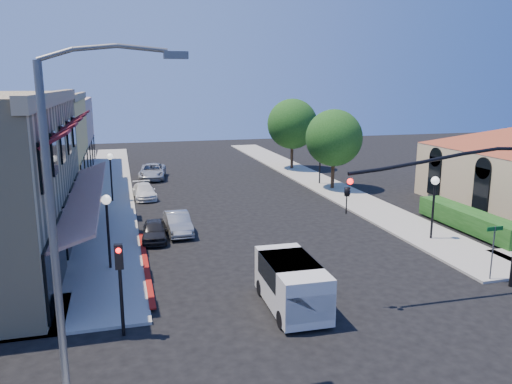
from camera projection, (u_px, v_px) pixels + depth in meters
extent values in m
plane|color=black|center=(356.00, 326.00, 17.78)|extent=(120.00, 120.00, 0.00)
cube|color=#9B988D|center=(110.00, 188.00, 40.95)|extent=(3.50, 50.00, 0.12)
cube|color=#9B988D|center=(309.00, 178.00, 45.47)|extent=(3.50, 50.00, 0.12)
cube|color=maroon|center=(146.00, 267.00, 23.54)|extent=(0.25, 10.00, 0.06)
cube|color=tan|center=(54.00, 98.00, 23.73)|extent=(0.50, 18.20, 0.60)
cube|color=#561416|center=(85.00, 194.00, 25.01)|extent=(1.75, 17.00, 0.67)
cube|color=#54101B|center=(55.00, 139.00, 17.58)|extent=(1.02, 1.50, 0.60)
cube|color=#54101B|center=(65.00, 130.00, 20.79)|extent=(1.02, 1.50, 0.60)
cube|color=#54101B|center=(72.00, 124.00, 23.99)|extent=(1.02, 1.50, 0.60)
cube|color=#54101B|center=(77.00, 119.00, 27.19)|extent=(1.02, 1.50, 0.60)
cube|color=#54101B|center=(81.00, 115.00, 30.40)|extent=(1.02, 1.50, 0.60)
cube|color=black|center=(51.00, 277.00, 18.04)|extent=(0.12, 2.60, 2.60)
cube|color=black|center=(61.00, 248.00, 21.24)|extent=(0.12, 2.60, 2.60)
cube|color=black|center=(68.00, 226.00, 24.44)|extent=(0.12, 2.60, 2.60)
cube|color=black|center=(74.00, 210.00, 27.65)|extent=(0.12, 2.60, 2.60)
cube|color=black|center=(78.00, 197.00, 30.85)|extent=(0.12, 2.60, 2.60)
cube|color=#E7D268|center=(13.00, 147.00, 37.47)|extent=(10.00, 12.00, 7.60)
cube|color=tan|center=(38.00, 135.00, 48.84)|extent=(10.00, 12.00, 7.00)
cube|color=black|center=(481.00, 190.00, 31.96)|extent=(0.12, 1.40, 2.80)
cube|color=black|center=(434.00, 176.00, 36.67)|extent=(0.12, 1.40, 2.80)
cube|color=#174413|center=(468.00, 231.00, 29.28)|extent=(1.40, 8.00, 1.10)
cylinder|color=#352415|center=(333.00, 177.00, 40.56)|extent=(0.28, 0.28, 2.10)
sphere|color=#174413|center=(334.00, 138.00, 39.88)|extent=(4.56, 4.56, 4.56)
cylinder|color=#352415|center=(292.00, 158.00, 49.96)|extent=(0.28, 0.28, 2.27)
sphere|color=#174413|center=(292.00, 124.00, 49.23)|extent=(4.94, 4.94, 4.94)
cylinder|color=black|center=(442.00, 160.00, 19.06)|extent=(7.80, 0.14, 0.14)
imported|color=black|center=(348.00, 189.00, 18.24)|extent=(0.20, 0.16, 1.00)
sphere|color=#FF0C0C|center=(350.00, 181.00, 18.01)|extent=(0.22, 0.22, 0.22)
cylinder|color=black|center=(121.00, 295.00, 16.81)|extent=(0.12, 0.12, 3.00)
cube|color=black|center=(119.00, 257.00, 16.37)|extent=(0.28, 0.22, 0.85)
sphere|color=#FF0C0C|center=(118.00, 251.00, 16.20)|extent=(0.18, 0.18, 0.18)
cylinder|color=#595B5E|center=(54.00, 245.00, 12.48)|extent=(0.20, 0.20, 9.00)
cylinder|color=#595B5E|center=(104.00, 50.00, 11.86)|extent=(3.00, 0.12, 0.12)
cube|color=#595B5E|center=(176.00, 55.00, 12.32)|extent=(0.60, 0.25, 0.18)
cylinder|color=#595B5E|center=(492.00, 254.00, 21.52)|extent=(0.06, 0.06, 2.50)
cube|color=#0C591E|center=(495.00, 229.00, 21.27)|extent=(0.80, 0.04, 0.18)
cylinder|color=black|center=(109.00, 237.00, 22.78)|extent=(0.12, 0.12, 3.20)
sphere|color=white|center=(106.00, 200.00, 22.41)|extent=(0.44, 0.44, 0.44)
cylinder|color=black|center=(111.00, 181.00, 35.97)|extent=(0.12, 0.12, 3.20)
sphere|color=white|center=(110.00, 157.00, 35.60)|extent=(0.44, 0.44, 0.44)
cylinder|color=black|center=(433.00, 212.00, 27.17)|extent=(0.12, 0.12, 3.20)
sphere|color=white|center=(435.00, 181.00, 26.80)|extent=(0.44, 0.44, 0.44)
cylinder|color=black|center=(320.00, 166.00, 42.25)|extent=(0.12, 0.12, 3.20)
sphere|color=white|center=(320.00, 146.00, 41.87)|extent=(0.44, 0.44, 0.44)
cube|color=silver|center=(292.00, 283.00, 19.00)|extent=(1.92, 4.29, 1.74)
cube|color=silver|center=(308.00, 306.00, 17.28)|extent=(1.80, 0.61, 0.97)
cube|color=black|center=(305.00, 289.00, 17.50)|extent=(1.64, 0.13, 0.87)
cube|color=black|center=(289.00, 270.00, 19.18)|extent=(1.90, 2.55, 0.87)
cylinder|color=black|center=(282.00, 320.00, 17.58)|extent=(0.25, 0.64, 0.64)
cylinder|color=black|center=(261.00, 288.00, 20.32)|extent=(0.25, 0.64, 0.64)
cylinder|color=black|center=(326.00, 314.00, 17.97)|extent=(0.25, 0.64, 0.64)
cylinder|color=black|center=(299.00, 284.00, 20.72)|extent=(0.25, 0.64, 0.64)
imported|color=black|center=(154.00, 231.00, 27.37)|extent=(1.59, 3.39, 1.12)
imported|color=gray|center=(178.00, 223.00, 28.66)|extent=(1.43, 3.74, 1.22)
imported|color=white|center=(144.00, 191.00, 37.38)|extent=(1.79, 3.88, 1.10)
imported|color=#B5B6BA|center=(152.00, 171.00, 45.09)|extent=(2.86, 5.10, 1.35)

